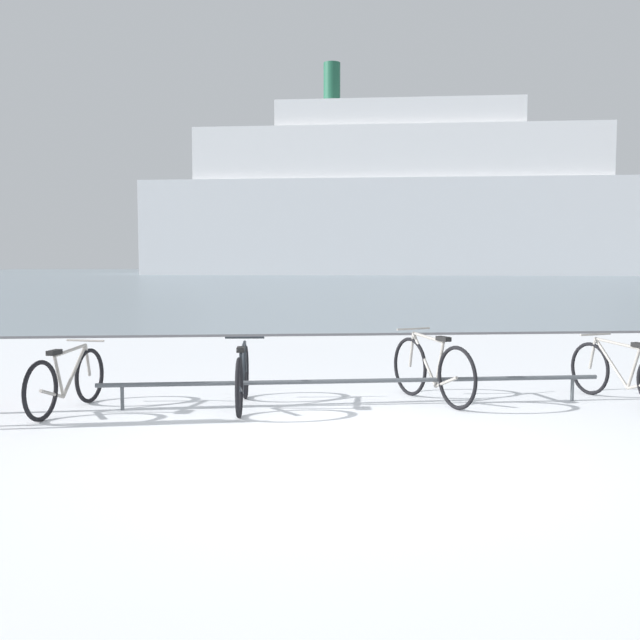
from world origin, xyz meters
TOP-DOWN VIEW (x-y plane):
  - ground at (0.00, 53.90)m, footprint 80.00×132.00m
  - bike_rack at (0.39, 2.10)m, footprint 5.76×0.15m
  - bicycle_0 at (-2.78, 2.04)m, footprint 0.60×1.60m
  - bicycle_1 at (-0.87, 2.09)m, footprint 0.46×1.71m
  - bicycle_2 at (1.32, 2.22)m, footprint 0.68×1.58m
  - bicycle_3 at (3.52, 2.01)m, footprint 0.64×1.65m
  - ferry_ship at (15.45, 72.22)m, footprint 57.13×19.93m

SIDE VIEW (x-z plane):
  - ground at x=0.00m, z-range -0.08..0.00m
  - bike_rack at x=0.39m, z-range 0.12..0.42m
  - bicycle_0 at x=-2.78m, z-range -0.03..0.71m
  - bicycle_1 at x=-0.87m, z-range -0.03..0.72m
  - bicycle_3 at x=3.52m, z-range -0.03..0.73m
  - bicycle_2 at x=1.32m, z-range -0.04..0.80m
  - ferry_ship at x=15.45m, z-range -3.68..18.62m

